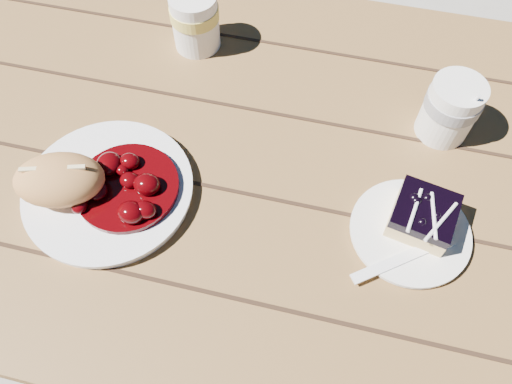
% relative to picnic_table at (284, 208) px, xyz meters
% --- Properties ---
extents(ground, '(60.00, 60.00, 0.00)m').
position_rel_picnic_table_xyz_m(ground, '(0.00, 0.00, -0.59)').
color(ground, gray).
rests_on(ground, ground).
extents(picnic_table, '(2.00, 1.55, 0.75)m').
position_rel_picnic_table_xyz_m(picnic_table, '(0.00, 0.00, 0.00)').
color(picnic_table, brown).
rests_on(picnic_table, ground).
extents(main_plate, '(0.24, 0.24, 0.02)m').
position_rel_picnic_table_xyz_m(main_plate, '(-0.25, -0.13, 0.17)').
color(main_plate, white).
rests_on(main_plate, picnic_table).
extents(goulash_stew, '(0.15, 0.15, 0.04)m').
position_rel_picnic_table_xyz_m(goulash_stew, '(-0.22, -0.12, 0.20)').
color(goulash_stew, '#420205').
rests_on(goulash_stew, main_plate).
extents(bread_roll, '(0.15, 0.12, 0.07)m').
position_rel_picnic_table_xyz_m(bread_roll, '(-0.30, -0.15, 0.21)').
color(bread_roll, '#C1874A').
rests_on(bread_roll, main_plate).
extents(dessert_plate, '(0.16, 0.16, 0.01)m').
position_rel_picnic_table_xyz_m(dessert_plate, '(0.19, -0.09, 0.17)').
color(dessert_plate, white).
rests_on(dessert_plate, picnic_table).
extents(blueberry_cake, '(0.10, 0.10, 0.05)m').
position_rel_picnic_table_xyz_m(blueberry_cake, '(0.20, -0.08, 0.19)').
color(blueberry_cake, '#E8C77E').
rests_on(blueberry_cake, dessert_plate).
extents(fork_dessert, '(0.14, 0.12, 0.00)m').
position_rel_picnic_table_xyz_m(fork_dessert, '(0.17, -0.15, 0.17)').
color(fork_dessert, white).
rests_on(fork_dessert, dessert_plate).
extents(coffee_cup, '(0.08, 0.08, 0.10)m').
position_rel_picnic_table_xyz_m(coffee_cup, '(0.23, 0.11, 0.21)').
color(coffee_cup, white).
rests_on(coffee_cup, picnic_table).
extents(second_cup, '(0.08, 0.08, 0.10)m').
position_rel_picnic_table_xyz_m(second_cup, '(-0.21, 0.21, 0.21)').
color(second_cup, white).
rests_on(second_cup, picnic_table).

